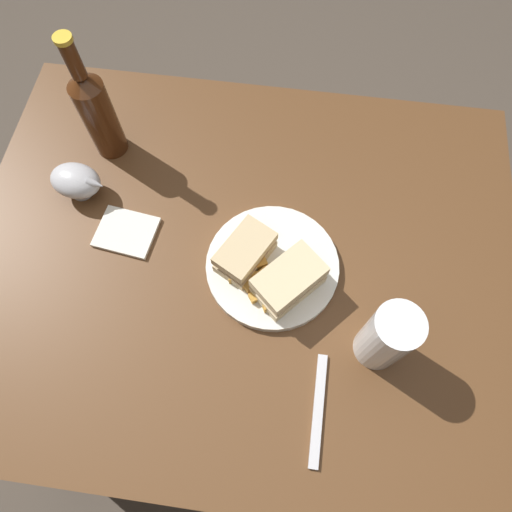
{
  "coord_description": "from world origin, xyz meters",
  "views": [
    {
      "loc": [
        -0.08,
        0.33,
        1.56
      ],
      "look_at": [
        -0.03,
        0.01,
        0.8
      ],
      "focal_mm": 31.98,
      "sensor_mm": 36.0,
      "label": 1
    }
  ],
  "objects": [
    {
      "name": "potato_wedge_back",
      "position": [
        -0.01,
        0.05,
        0.8
      ],
      "size": [
        0.05,
        0.02,
        0.02
      ],
      "primitive_type": "cube",
      "rotation": [
        0.0,
        0.0,
        3.2
      ],
      "color": "gold",
      "rests_on": "plate"
    },
    {
      "name": "potato_wedge_front",
      "position": [
        -0.06,
        0.09,
        0.8
      ],
      "size": [
        0.03,
        0.04,
        0.02
      ],
      "primitive_type": "cube",
      "rotation": [
        0.0,
        0.0,
        5.21
      ],
      "color": "gold",
      "rests_on": "plate"
    },
    {
      "name": "fork",
      "position": [
        -0.17,
        0.25,
        0.78
      ],
      "size": [
        0.02,
        0.18,
        0.01
      ],
      "primitive_type": "cube",
      "rotation": [
        0.0,
        0.0,
        4.7
      ],
      "color": "silver",
      "rests_on": "dining_table"
    },
    {
      "name": "potato_wedge_stray",
      "position": [
        -0.03,
        0.02,
        0.8
      ],
      "size": [
        0.04,
        0.04,
        0.02
      ],
      "primitive_type": "cube",
      "rotation": [
        0.0,
        0.0,
        3.67
      ],
      "color": "gold",
      "rests_on": "plate"
    },
    {
      "name": "potato_wedge_right_edge",
      "position": [
        -0.05,
        0.08,
        0.8
      ],
      "size": [
        0.05,
        0.04,
        0.01
      ],
      "primitive_type": "cube",
      "rotation": [
        0.0,
        0.0,
        3.76
      ],
      "color": "gold",
      "rests_on": "plate"
    },
    {
      "name": "ground_plane",
      "position": [
        0.0,
        0.0,
        0.0
      ],
      "size": [
        6.0,
        6.0,
        0.0
      ],
      "primitive_type": "plane",
      "color": "#4C4238"
    },
    {
      "name": "plate",
      "position": [
        -0.06,
        0.01,
        0.78
      ],
      "size": [
        0.25,
        0.25,
        0.02
      ],
      "primitive_type": "cylinder",
      "color": "silver",
      "rests_on": "dining_table"
    },
    {
      "name": "sandwich_half_left",
      "position": [
        -0.01,
        0.01,
        0.82
      ],
      "size": [
        0.11,
        0.13,
        0.06
      ],
      "color": "#CCB284",
      "rests_on": "plate"
    },
    {
      "name": "napkin",
      "position": [
        0.22,
        -0.02,
        0.78
      ],
      "size": [
        0.12,
        0.1,
        0.01
      ],
      "primitive_type": "cube",
      "rotation": [
        0.0,
        0.0,
        -0.13
      ],
      "color": "silver",
      "rests_on": "dining_table"
    },
    {
      "name": "pint_glass",
      "position": [
        -0.26,
        0.14,
        0.84
      ],
      "size": [
        0.08,
        0.08,
        0.16
      ],
      "color": "white",
      "rests_on": "dining_table"
    },
    {
      "name": "potato_wedge_middle",
      "position": [
        -0.02,
        0.04,
        0.8
      ],
      "size": [
        0.04,
        0.06,
        0.02
      ],
      "primitive_type": "cube",
      "rotation": [
        0.0,
        0.0,
        2.0
      ],
      "color": "#B77F33",
      "rests_on": "plate"
    },
    {
      "name": "cider_bottle",
      "position": [
        0.3,
        -0.21,
        0.88
      ],
      "size": [
        0.06,
        0.06,
        0.28
      ],
      "color": "#47230F",
      "rests_on": "dining_table"
    },
    {
      "name": "dining_table",
      "position": [
        0.0,
        0.0,
        0.39
      ],
      "size": [
        1.05,
        0.85,
        0.77
      ],
      "primitive_type": "cube",
      "color": "brown",
      "rests_on": "ground"
    },
    {
      "name": "sandwich_half_right",
      "position": [
        -0.1,
        0.05,
        0.82
      ],
      "size": [
        0.13,
        0.14,
        0.06
      ],
      "color": "beige",
      "rests_on": "plate"
    },
    {
      "name": "gravy_boat",
      "position": [
        0.33,
        -0.1,
        0.81
      ],
      "size": [
        0.12,
        0.09,
        0.07
      ],
      "color": "#B7B7BC",
      "rests_on": "dining_table"
    },
    {
      "name": "potato_wedge_left_edge",
      "position": [
        -0.04,
        0.05,
        0.8
      ],
      "size": [
        0.05,
        0.05,
        0.02
      ],
      "primitive_type": "cube",
      "rotation": [
        0.0,
        0.0,
        0.84
      ],
      "color": "#B77F33",
      "rests_on": "plate"
    }
  ]
}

